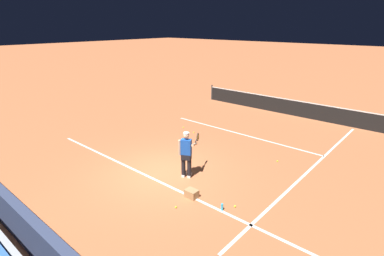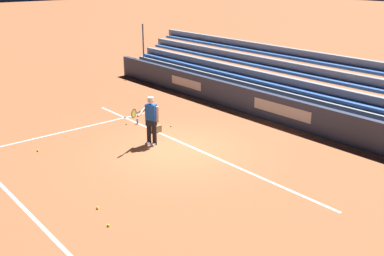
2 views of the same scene
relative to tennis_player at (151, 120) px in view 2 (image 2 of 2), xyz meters
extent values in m
plane|color=#B7663D|center=(-0.91, -0.42, -0.89)|extent=(160.00, 160.00, 0.00)
cube|color=white|center=(-0.91, -0.92, -0.89)|extent=(12.00, 0.10, 0.01)
cube|color=white|center=(3.20, 3.58, -0.89)|extent=(0.10, 12.00, 0.01)
cube|color=white|center=(-0.91, 5.08, -0.89)|extent=(8.22, 0.10, 0.01)
cube|color=#384260|center=(-0.91, -5.27, -0.34)|extent=(21.85, 0.24, 1.10)
cube|color=silver|center=(-1.51, -5.14, -0.29)|extent=(2.80, 0.01, 0.44)
cube|color=silver|center=(4.36, -5.14, -0.29)|extent=(2.20, 0.01, 0.40)
cube|color=#9EA3A8|center=(-0.91, -7.07, -0.34)|extent=(20.75, 2.40, 1.10)
cube|color=blue|center=(-0.91, -6.27, 0.29)|extent=(20.34, 0.40, 0.12)
cube|color=#9EA3A8|center=(-0.91, -6.55, 0.43)|extent=(20.75, 0.24, 0.45)
cube|color=blue|center=(-0.91, -7.07, 0.74)|extent=(20.34, 0.40, 0.12)
cube|color=#9EA3A8|center=(-0.91, -7.35, 0.88)|extent=(20.75, 0.24, 0.45)
cube|color=blue|center=(-0.91, -7.87, 1.19)|extent=(20.34, 0.40, 0.12)
cube|color=#9EA3A8|center=(-0.91, -8.15, 1.33)|extent=(20.75, 0.24, 0.45)
cylinder|color=#4C70B2|center=(9.15, -5.97, 0.58)|extent=(0.08, 0.08, 2.95)
cylinder|color=black|center=(-0.09, -0.08, -0.45)|extent=(0.15, 0.15, 0.88)
cylinder|color=black|center=(0.11, 0.02, -0.45)|extent=(0.15, 0.15, 0.88)
cube|color=white|center=(-0.12, -0.02, -0.85)|extent=(0.22, 0.30, 0.09)
cube|color=white|center=(0.08, 0.07, -0.85)|extent=(0.22, 0.30, 0.09)
cube|color=black|center=(0.01, -0.03, -0.09)|extent=(0.40, 0.35, 0.20)
cube|color=#194CB2|center=(0.01, -0.03, 0.28)|extent=(0.42, 0.35, 0.58)
sphere|color=tan|center=(0.00, -0.02, 0.71)|extent=(0.21, 0.21, 0.21)
cylinder|color=white|center=(0.00, -0.02, 0.80)|extent=(0.20, 0.20, 0.05)
cylinder|color=tan|center=(-0.21, -0.14, 0.24)|extent=(0.09, 0.09, 0.56)
cylinder|color=tan|center=(0.14, 0.26, 0.33)|extent=(0.34, 0.56, 0.24)
cylinder|color=black|center=(0.03, 0.48, 0.38)|extent=(0.16, 0.28, 0.03)
torus|color=black|center=(-0.09, 0.73, 0.42)|extent=(0.16, 0.29, 0.31)
cylinder|color=#D6D14C|center=(-0.09, 0.73, 0.42)|extent=(0.12, 0.24, 0.27)
cube|color=#A87F51|center=(1.03, -0.92, -0.76)|extent=(0.40, 0.31, 0.26)
sphere|color=#CCE533|center=(1.07, -1.69, -0.86)|extent=(0.07, 0.07, 0.07)
sphere|color=#CCE533|center=(-3.70, 3.87, -0.86)|extent=(0.07, 0.07, 0.07)
sphere|color=#CCE533|center=(1.95, 3.29, -0.86)|extent=(0.07, 0.07, 0.07)
sphere|color=#CCE533|center=(2.39, -0.48, -0.86)|extent=(0.07, 0.07, 0.07)
sphere|color=#CCE533|center=(-2.79, 3.66, -0.86)|extent=(0.07, 0.07, 0.07)
cylinder|color=#33B2E5|center=(2.18, -0.87, -0.78)|extent=(0.07, 0.07, 0.22)
camera|label=1|loc=(6.48, -7.21, 4.37)|focal=28.00mm
camera|label=2|loc=(-12.07, 8.33, 4.85)|focal=42.00mm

